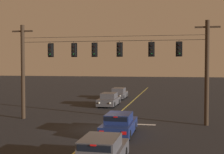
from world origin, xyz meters
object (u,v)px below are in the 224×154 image
traffic_light_rightmost (151,49)px  traffic_light_far_right (179,49)px  traffic_light_right_inner (119,49)px  traffic_light_left_inner (74,50)px  traffic_light_leftmost (50,50)px  car_oncoming_lead (109,100)px  car_waiting_near_lane (119,125)px  car_waiting_second_near (101,154)px  car_oncoming_trailing (119,94)px  traffic_light_centre (94,50)px

traffic_light_rightmost → traffic_light_far_right: size_ratio=1.00×
traffic_light_right_inner → traffic_light_left_inner: bearing=180.0°
traffic_light_leftmost → car_oncoming_lead: traffic_light_leftmost is taller
car_waiting_near_lane → car_waiting_second_near: (0.34, -6.45, 0.00)m
car_oncoming_lead → traffic_light_right_inner: bearing=-73.2°
traffic_light_leftmost → car_oncoming_trailing: size_ratio=0.28×
traffic_light_far_right → car_oncoming_trailing: 18.38m
car_waiting_second_near → traffic_light_far_right: bearing=72.4°
car_oncoming_lead → traffic_light_rightmost: bearing=-60.2°
traffic_light_leftmost → car_waiting_second_near: traffic_light_leftmost is taller
traffic_light_leftmost → traffic_light_left_inner: same height
traffic_light_left_inner → traffic_light_far_right: 8.13m
car_waiting_near_lane → car_oncoming_lead: bearing=104.6°
car_oncoming_lead → traffic_light_leftmost: bearing=-107.9°
traffic_light_rightmost → car_oncoming_trailing: traffic_light_rightmost is taller
traffic_light_centre → traffic_light_far_right: bearing=0.0°
traffic_light_rightmost → car_waiting_near_lane: (-1.69, -4.24, -4.96)m
traffic_light_far_right → car_waiting_second_near: bearing=-107.6°
car_oncoming_trailing → car_waiting_second_near: bearing=-81.5°
traffic_light_right_inner → car_waiting_near_lane: (0.75, -4.24, -4.96)m
traffic_light_leftmost → car_waiting_second_near: size_ratio=0.28×
traffic_light_leftmost → traffic_light_left_inner: size_ratio=1.00×
traffic_light_left_inner → traffic_light_right_inner: size_ratio=1.00×
traffic_light_right_inner → traffic_light_rightmost: (2.44, 0.00, 0.00)m
traffic_light_left_inner → traffic_light_centre: same height
traffic_light_leftmost → traffic_light_rightmost: (8.06, 0.00, 0.00)m
traffic_light_far_right → car_waiting_near_lane: bearing=-131.3°
traffic_light_left_inner → car_oncoming_trailing: size_ratio=0.28×
car_oncoming_trailing → traffic_light_far_right: bearing=-65.3°
traffic_light_centre → car_oncoming_trailing: (-0.92, 16.08, -4.96)m
traffic_light_leftmost → car_waiting_near_lane: size_ratio=0.28×
traffic_light_rightmost → traffic_light_leftmost: bearing=180.0°
traffic_light_left_inner → traffic_light_rightmost: bearing=0.0°
traffic_light_rightmost → car_oncoming_lead: 11.51m
traffic_light_left_inner → traffic_light_far_right: bearing=0.0°
traffic_light_left_inner → traffic_light_right_inner: bearing=0.0°
car_oncoming_lead → car_oncoming_trailing: same height
car_oncoming_trailing → traffic_light_left_inner: bearing=-92.7°
car_waiting_near_lane → car_oncoming_lead: (-3.47, 13.26, -0.00)m
traffic_light_left_inner → car_waiting_near_lane: traffic_light_left_inner is taller
car_oncoming_lead → traffic_light_far_right: bearing=-51.4°
traffic_light_far_right → traffic_light_right_inner: bearing=180.0°
car_oncoming_lead → car_waiting_second_near: (3.81, -19.71, 0.00)m
traffic_light_leftmost → car_oncoming_lead: size_ratio=0.28×
traffic_light_left_inner → car_waiting_near_lane: (4.41, -4.24, -4.96)m
car_oncoming_lead → car_oncoming_trailing: 7.07m
traffic_light_leftmost → traffic_light_right_inner: size_ratio=1.00×
traffic_light_rightmost → car_waiting_second_near: 11.86m
traffic_light_rightmost → car_oncoming_lead: (-5.16, 9.02, -4.96)m
traffic_light_leftmost → traffic_light_centre: same height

